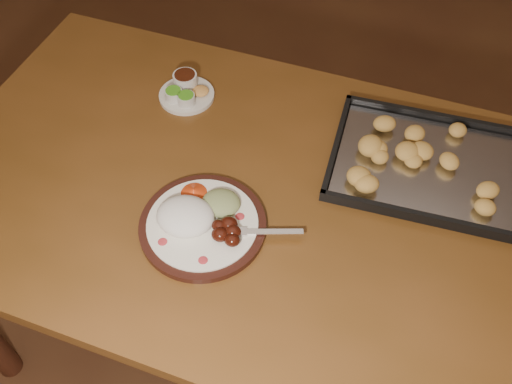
# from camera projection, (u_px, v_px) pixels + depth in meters

# --- Properties ---
(ground) EXTENTS (4.00, 4.00, 0.00)m
(ground) POSITION_uv_depth(u_px,v_px,m) (209.00, 268.00, 2.03)
(ground) COLOR brown
(ground) RESTS_ON ground
(dining_table) EXTENTS (1.61, 1.09, 0.75)m
(dining_table) POSITION_uv_depth(u_px,v_px,m) (253.00, 215.00, 1.37)
(dining_table) COLOR brown
(dining_table) RESTS_ON ground
(dinner_plate) EXTENTS (0.35, 0.27, 0.06)m
(dinner_plate) POSITION_uv_depth(u_px,v_px,m) (201.00, 220.00, 1.22)
(dinner_plate) COLOR black
(dinner_plate) RESTS_ON dining_table
(condiment_saucer) EXTENTS (0.14, 0.14, 0.05)m
(condiment_saucer) POSITION_uv_depth(u_px,v_px,m) (186.00, 91.00, 1.47)
(condiment_saucer) COLOR silver
(condiment_saucer) RESTS_ON dining_table
(baking_tray) EXTENTS (0.47, 0.36, 0.05)m
(baking_tray) POSITION_uv_depth(u_px,v_px,m) (428.00, 164.00, 1.32)
(baking_tray) COLOR black
(baking_tray) RESTS_ON dining_table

